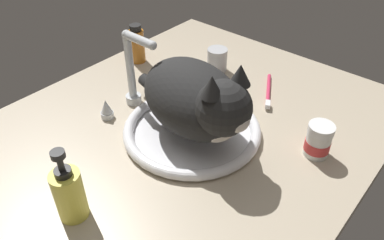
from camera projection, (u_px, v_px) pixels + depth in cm
name	position (u px, v px, depth cm)	size (l,w,h in cm)	color
countertop	(175.00, 139.00, 89.92)	(107.70, 81.36, 3.00)	#B7A88E
sink_basin	(192.00, 130.00, 88.57)	(32.07, 32.07, 2.46)	white
faucet	(133.00, 76.00, 94.03)	(20.71, 11.56, 20.11)	silver
cat	(198.00, 100.00, 81.19)	(23.98, 38.51, 19.70)	black
amber_bottle	(137.00, 45.00, 113.45)	(4.51, 4.51, 11.75)	#B2661E
soap_pump_bottle	(69.00, 193.00, 67.30)	(5.41, 5.41, 15.58)	#E5DB4C
pill_bottle	(318.00, 141.00, 81.48)	(5.59, 5.59, 7.91)	white
metal_jar	(217.00, 60.00, 110.49)	(5.85, 5.85, 6.75)	#B2B5BA
toothbrush	(268.00, 92.00, 102.09)	(15.12, 9.20, 1.70)	#D83359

